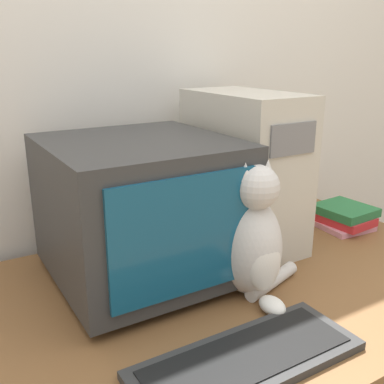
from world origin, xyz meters
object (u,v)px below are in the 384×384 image
object	(u,v)px
crt_monitor	(141,209)
computer_tower	(244,170)
cat	(249,240)
book_stack	(343,217)
keyboard	(247,359)
pen	(168,362)

from	to	relation	value
crt_monitor	computer_tower	world-z (taller)	computer_tower
crt_monitor	cat	world-z (taller)	crt_monitor
crt_monitor	computer_tower	bearing A→B (deg)	8.35
crt_monitor	cat	xyz separation A→B (m)	(0.19, -0.20, -0.05)
crt_monitor	computer_tower	distance (m)	0.37
computer_tower	book_stack	bearing A→B (deg)	-12.60
computer_tower	cat	size ratio (longest dim) A/B	1.36
keyboard	crt_monitor	bearing A→B (deg)	92.92
keyboard	pen	size ratio (longest dim) A/B	3.39
computer_tower	keyboard	world-z (taller)	computer_tower
crt_monitor	book_stack	world-z (taller)	crt_monitor
crt_monitor	book_stack	distance (m)	0.75
crt_monitor	keyboard	size ratio (longest dim) A/B	1.01
keyboard	pen	xyz separation A→B (m)	(-0.13, 0.08, -0.01)
keyboard	book_stack	bearing A→B (deg)	28.97
pen	crt_monitor	bearing A→B (deg)	72.35
cat	pen	xyz separation A→B (m)	(-0.30, -0.14, -0.13)
cat	book_stack	size ratio (longest dim) A/B	1.68
crt_monitor	pen	distance (m)	0.40
computer_tower	cat	xyz separation A→B (m)	(-0.17, -0.26, -0.09)
computer_tower	book_stack	distance (m)	0.42
cat	book_stack	world-z (taller)	cat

